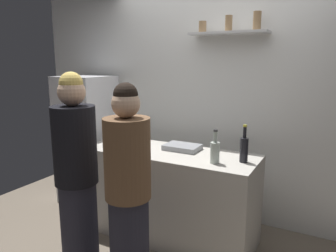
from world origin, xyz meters
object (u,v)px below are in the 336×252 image
(water_bottle_plastic, at_px, (141,134))
(person_brown_jacket, at_px, (128,193))
(wine_bottle_dark_glass, at_px, (244,149))
(person_blonde, at_px, (77,178))
(utensil_holder, at_px, (138,145))
(refrigerator, at_px, (88,139))
(wine_bottle_pale_glass, at_px, (215,151))
(baking_pan, at_px, (182,147))

(water_bottle_plastic, distance_m, person_brown_jacket, 1.09)
(wine_bottle_dark_glass, xyz_separation_m, person_blonde, (-1.11, -0.86, -0.18))
(utensil_holder, height_order, water_bottle_plastic, water_bottle_plastic)
(refrigerator, relative_size, person_blonde, 0.94)
(wine_bottle_pale_glass, bearing_deg, water_bottle_plastic, 164.19)
(utensil_holder, relative_size, person_brown_jacket, 0.14)
(water_bottle_plastic, distance_m, person_blonde, 0.98)
(refrigerator, xyz_separation_m, baking_pan, (1.41, -0.20, 0.13))
(refrigerator, bearing_deg, water_bottle_plastic, -11.53)
(utensil_holder, height_order, wine_bottle_pale_glass, wine_bottle_pale_glass)
(utensil_holder, bearing_deg, person_brown_jacket, -61.81)
(refrigerator, distance_m, person_blonde, 1.49)
(refrigerator, xyz_separation_m, utensil_holder, (1.04, -0.43, 0.15))
(wine_bottle_dark_glass, xyz_separation_m, person_brown_jacket, (-0.62, -0.84, -0.22))
(utensil_holder, xyz_separation_m, person_brown_jacket, (0.38, -0.71, -0.15))
(refrigerator, height_order, water_bottle_plastic, refrigerator)
(person_brown_jacket, bearing_deg, utensil_holder, -17.57)
(utensil_holder, distance_m, wine_bottle_dark_glass, 1.01)
(wine_bottle_pale_glass, bearing_deg, person_brown_jacket, -120.97)
(wine_bottle_dark_glass, bearing_deg, person_brown_jacket, -126.64)
(wine_bottle_dark_glass, bearing_deg, refrigerator, 171.66)
(wine_bottle_pale_glass, distance_m, water_bottle_plastic, 0.95)
(water_bottle_plastic, bearing_deg, wine_bottle_dark_glass, -5.68)
(refrigerator, height_order, wine_bottle_dark_glass, refrigerator)
(baking_pan, bearing_deg, wine_bottle_dark_glass, -9.16)
(baking_pan, height_order, person_brown_jacket, person_brown_jacket)
(wine_bottle_pale_glass, relative_size, person_blonde, 0.18)
(baking_pan, relative_size, person_blonde, 0.20)
(utensil_holder, xyz_separation_m, wine_bottle_pale_glass, (0.79, -0.01, 0.05))
(baking_pan, xyz_separation_m, wine_bottle_dark_glass, (0.64, -0.10, 0.10))
(baking_pan, xyz_separation_m, utensil_holder, (-0.37, -0.23, 0.03))
(refrigerator, bearing_deg, wine_bottle_dark_glass, -8.34)
(wine_bottle_dark_glass, xyz_separation_m, water_bottle_plastic, (-1.12, 0.11, -0.02))
(baking_pan, relative_size, wine_bottle_pale_glass, 1.16)
(wine_bottle_dark_glass, bearing_deg, person_blonde, -142.32)
(water_bottle_plastic, bearing_deg, person_brown_jacket, -62.35)
(person_blonde, relative_size, person_brown_jacket, 1.04)
(utensil_holder, relative_size, water_bottle_plastic, 0.92)
(water_bottle_plastic, relative_size, person_blonde, 0.14)
(refrigerator, height_order, person_brown_jacket, person_brown_jacket)
(refrigerator, distance_m, person_brown_jacket, 1.82)
(refrigerator, height_order, wine_bottle_pale_glass, refrigerator)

